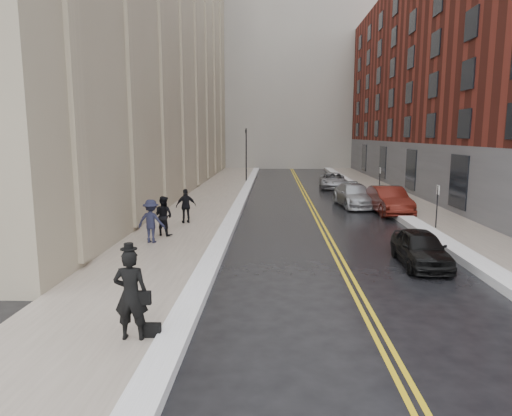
# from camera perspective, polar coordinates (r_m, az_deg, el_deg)

# --- Properties ---
(ground) EXTENTS (160.00, 160.00, 0.00)m
(ground) POSITION_cam_1_polar(r_m,az_deg,el_deg) (14.72, 2.07, -9.13)
(ground) COLOR black
(ground) RESTS_ON ground
(sidewalk_left) EXTENTS (4.00, 64.00, 0.15)m
(sidewalk_left) POSITION_cam_1_polar(r_m,az_deg,el_deg) (30.65, -6.31, 0.59)
(sidewalk_left) COLOR gray
(sidewalk_left) RESTS_ON ground
(sidewalk_right) EXTENTS (3.00, 64.00, 0.15)m
(sidewalk_right) POSITION_cam_1_polar(r_m,az_deg,el_deg) (31.63, 18.67, 0.43)
(sidewalk_right) COLOR gray
(sidewalk_right) RESTS_ON ground
(lane_stripe_a) EXTENTS (0.12, 64.00, 0.01)m
(lane_stripe_a) POSITION_cam_1_polar(r_m,az_deg,el_deg) (30.42, 6.62, 0.39)
(lane_stripe_a) COLOR gold
(lane_stripe_a) RESTS_ON ground
(lane_stripe_b) EXTENTS (0.12, 64.00, 0.01)m
(lane_stripe_b) POSITION_cam_1_polar(r_m,az_deg,el_deg) (30.44, 7.07, 0.38)
(lane_stripe_b) COLOR gold
(lane_stripe_b) RESTS_ON ground
(snow_ridge_left) EXTENTS (0.70, 60.80, 0.26)m
(snow_ridge_left) POSITION_cam_1_polar(r_m,az_deg,el_deg) (30.39, -2.02, 0.68)
(snow_ridge_left) COLOR white
(snow_ridge_left) RESTS_ON ground
(snow_ridge_right) EXTENTS (0.85, 60.80, 0.30)m
(snow_ridge_right) POSITION_cam_1_polar(r_m,az_deg,el_deg) (31.14, 15.41, 0.59)
(snow_ridge_right) COLOR white
(snow_ridge_right) RESTS_ON ground
(building_right) EXTENTS (14.00, 50.00, 18.00)m
(building_right) POSITION_cam_1_polar(r_m,az_deg,el_deg) (41.14, 28.26, 14.23)
(building_right) COLOR maroon
(building_right) RESTS_ON ground
(tower_far_right) EXTENTS (22.00, 18.00, 44.00)m
(tower_far_right) POSITION_cam_1_polar(r_m,az_deg,el_deg) (83.03, 12.67, 21.05)
(tower_far_right) COLOR slate
(tower_far_right) RESTS_ON ground
(traffic_signal) EXTENTS (0.18, 0.15, 5.20)m
(traffic_signal) POSITION_cam_1_polar(r_m,az_deg,el_deg) (44.08, -1.23, 7.18)
(traffic_signal) COLOR black
(traffic_signal) RESTS_ON ground
(parking_sign_near) EXTENTS (0.06, 0.35, 2.23)m
(parking_sign_near) POSITION_cam_1_polar(r_m,az_deg,el_deg) (23.58, 21.71, 0.56)
(parking_sign_near) COLOR black
(parking_sign_near) RESTS_ON ground
(parking_sign_far) EXTENTS (0.06, 0.35, 2.23)m
(parking_sign_far) POSITION_cam_1_polar(r_m,az_deg,el_deg) (35.04, 15.21, 3.51)
(parking_sign_far) COLOR black
(parking_sign_far) RESTS_ON ground
(car_black) EXTENTS (1.59, 3.78, 1.28)m
(car_black) POSITION_cam_1_polar(r_m,az_deg,el_deg) (17.26, 19.88, -4.73)
(car_black) COLOR black
(car_black) RESTS_ON ground
(car_maroon) EXTENTS (1.97, 4.93, 1.59)m
(car_maroon) POSITION_cam_1_polar(r_m,az_deg,el_deg) (27.92, 16.23, 0.94)
(car_maroon) COLOR #44120C
(car_maroon) RESTS_ON ground
(car_silver_near) EXTENTS (2.59, 5.21, 1.46)m
(car_silver_near) POSITION_cam_1_polar(r_m,az_deg,el_deg) (30.17, 12.21, 1.56)
(car_silver_near) COLOR #94969B
(car_silver_near) RESTS_ON ground
(car_silver_far) EXTENTS (2.51, 4.94, 1.34)m
(car_silver_far) POSITION_cam_1_polar(r_m,az_deg,el_deg) (40.12, 9.61, 3.40)
(car_silver_far) COLOR #94959B
(car_silver_far) RESTS_ON ground
(pedestrian_main) EXTENTS (0.76, 0.51, 2.04)m
(pedestrian_main) POSITION_cam_1_polar(r_m,az_deg,el_deg) (10.49, -15.38, -10.39)
(pedestrian_main) COLOR black
(pedestrian_main) RESTS_ON sidewalk_left
(pedestrian_a) EXTENTS (1.07, 0.97, 1.78)m
(pedestrian_a) POSITION_cam_1_polar(r_m,az_deg,el_deg) (20.74, -11.47, -0.96)
(pedestrian_a) COLOR black
(pedestrian_a) RESTS_ON sidewalk_left
(pedestrian_b) EXTENTS (1.25, 0.82, 1.81)m
(pedestrian_b) POSITION_cam_1_polar(r_m,az_deg,el_deg) (19.48, -12.97, -1.61)
(pedestrian_b) COLOR black
(pedestrian_b) RESTS_ON sidewalk_left
(pedestrian_c) EXTENTS (1.11, 0.76, 1.75)m
(pedestrian_c) POSITION_cam_1_polar(r_m,az_deg,el_deg) (23.47, -8.74, 0.25)
(pedestrian_c) COLOR black
(pedestrian_c) RESTS_ON sidewalk_left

